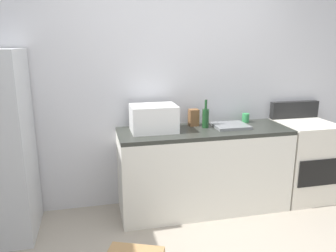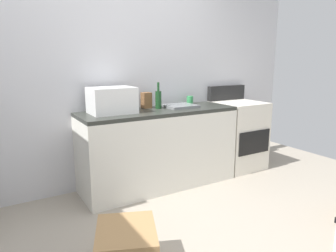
{
  "view_description": "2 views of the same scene",
  "coord_description": "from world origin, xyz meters",
  "px_view_note": "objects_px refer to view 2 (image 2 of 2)",
  "views": [
    {
      "loc": [
        -0.83,
        -1.96,
        1.79
      ],
      "look_at": [
        -0.15,
        0.94,
        1.02
      ],
      "focal_mm": 35.31,
      "sensor_mm": 36.0,
      "label": 1
    },
    {
      "loc": [
        -1.36,
        -1.78,
        1.44
      ],
      "look_at": [
        0.18,
        0.79,
        0.8
      ],
      "focal_mm": 32.82,
      "sensor_mm": 36.0,
      "label": 2
    }
  ],
  "objects_px": {
    "stove_oven": "(237,134)",
    "wine_bottle": "(158,99)",
    "coffee_mug": "(190,100)",
    "cardboard_box_large": "(127,251)",
    "knife_block": "(146,100)",
    "microwave": "(112,100)"
  },
  "relations": [
    {
      "from": "stove_oven",
      "to": "wine_bottle",
      "type": "distance_m",
      "value": 1.31
    },
    {
      "from": "stove_oven",
      "to": "coffee_mug",
      "type": "xyz_separation_m",
      "value": [
        -0.66,
        0.18,
        0.48
      ]
    },
    {
      "from": "cardboard_box_large",
      "to": "knife_block",
      "type": "bearing_deg",
      "value": 58.1
    },
    {
      "from": "knife_block",
      "to": "cardboard_box_large",
      "type": "relative_size",
      "value": 0.39
    },
    {
      "from": "wine_bottle",
      "to": "cardboard_box_large",
      "type": "height_order",
      "value": "wine_bottle"
    },
    {
      "from": "microwave",
      "to": "coffee_mug",
      "type": "bearing_deg",
      "value": 7.56
    },
    {
      "from": "wine_bottle",
      "to": "knife_block",
      "type": "bearing_deg",
      "value": 130.93
    },
    {
      "from": "wine_bottle",
      "to": "coffee_mug",
      "type": "xyz_separation_m",
      "value": [
        0.53,
        0.13,
        -0.06
      ]
    },
    {
      "from": "stove_oven",
      "to": "microwave",
      "type": "bearing_deg",
      "value": 178.7
    },
    {
      "from": "wine_bottle",
      "to": "coffee_mug",
      "type": "height_order",
      "value": "wine_bottle"
    },
    {
      "from": "stove_oven",
      "to": "cardboard_box_large",
      "type": "height_order",
      "value": "stove_oven"
    },
    {
      "from": "stove_oven",
      "to": "microwave",
      "type": "xyz_separation_m",
      "value": [
        -1.75,
        0.04,
        0.57
      ]
    },
    {
      "from": "microwave",
      "to": "coffee_mug",
      "type": "height_order",
      "value": "microwave"
    },
    {
      "from": "stove_oven",
      "to": "coffee_mug",
      "type": "height_order",
      "value": "stove_oven"
    },
    {
      "from": "wine_bottle",
      "to": "coffee_mug",
      "type": "relative_size",
      "value": 3.0
    },
    {
      "from": "microwave",
      "to": "knife_block",
      "type": "relative_size",
      "value": 2.56
    },
    {
      "from": "microwave",
      "to": "cardboard_box_large",
      "type": "distance_m",
      "value": 1.6
    },
    {
      "from": "coffee_mug",
      "to": "knife_block",
      "type": "distance_m",
      "value": 0.62
    },
    {
      "from": "wine_bottle",
      "to": "knife_block",
      "type": "relative_size",
      "value": 1.67
    },
    {
      "from": "microwave",
      "to": "wine_bottle",
      "type": "distance_m",
      "value": 0.56
    },
    {
      "from": "wine_bottle",
      "to": "cardboard_box_large",
      "type": "relative_size",
      "value": 0.65
    },
    {
      "from": "stove_oven",
      "to": "coffee_mug",
      "type": "distance_m",
      "value": 0.84
    }
  ]
}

